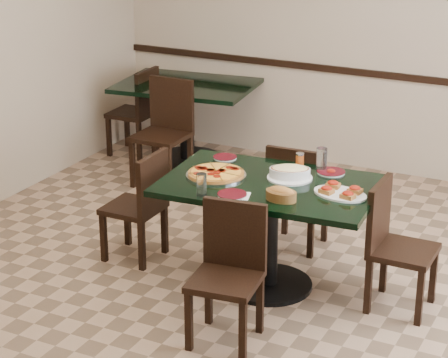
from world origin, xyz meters
The scene contains 20 objects.
floor centered at (0.00, 0.00, 0.00)m, with size 5.50×5.50×0.00m, color #937154.
main_table centered at (0.13, 0.20, 0.57)m, with size 1.45×0.99×0.75m.
back_table centered at (-1.60, 2.19, 0.52)m, with size 1.32×1.03×0.75m.
chair_far centered at (0.05, 0.82, 0.45)m, with size 0.39×0.39×0.81m.
chair_near centered at (0.17, -0.48, 0.47)m, with size 0.44×0.44×0.84m.
chair_right centered at (0.93, 0.31, 0.46)m, with size 0.39×0.39×0.83m.
chair_left centered at (-0.85, 0.18, 0.45)m, with size 0.38×0.38×0.81m.
back_chair_near centered at (-1.50, 1.63, 0.51)m, with size 0.43×0.43×0.92m.
back_chair_left centered at (-2.10, 2.14, 0.47)m, with size 0.40×0.40×0.84m.
pepperoni_pizza centered at (-0.24, 0.15, 0.77)m, with size 0.40×0.40×0.04m.
lasagna_casserole centered at (0.21, 0.32, 0.80)m, with size 0.31×0.30×0.09m.
bread_basket centered at (0.31, -0.05, 0.79)m, with size 0.21×0.15×0.09m.
bruschetta_platter centered at (0.60, 0.20, 0.77)m, with size 0.40×0.31×0.05m.
side_plate_near centered at (0.01, -0.12, 0.76)m, with size 0.19×0.19×0.02m.
side_plate_far_r centered at (0.42, 0.54, 0.76)m, with size 0.19×0.19×0.03m.
side_plate_far_l centered at (-0.35, 0.49, 0.76)m, with size 0.17×0.17×0.02m.
napkin_setting centered at (0.05, -0.10, 0.75)m, with size 0.16×0.16×0.01m.
water_glass_a centered at (0.34, 0.56, 0.83)m, with size 0.07×0.07×0.16m, color silver.
water_glass_b centered at (-0.17, -0.19, 0.82)m, with size 0.07×0.07×0.14m, color silver.
pepper_shaker centered at (0.18, 0.57, 0.80)m, with size 0.06×0.06×0.10m.
Camera 1 is at (2.23, -4.64, 2.76)m, focal length 70.00 mm.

